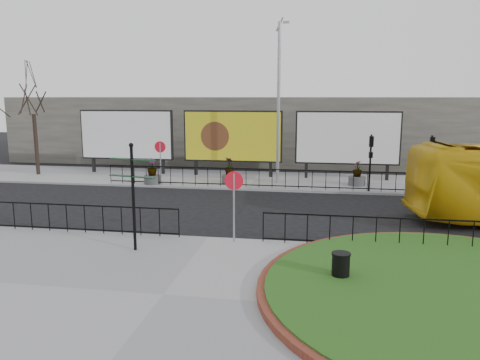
% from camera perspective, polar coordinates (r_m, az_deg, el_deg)
% --- Properties ---
extents(ground, '(90.00, 90.00, 0.00)m').
position_cam_1_polar(ground, '(16.93, -3.85, -7.32)').
color(ground, black).
rests_on(ground, ground).
extents(pavement_near, '(30.00, 10.00, 0.12)m').
position_cam_1_polar(pavement_near, '(12.41, -9.34, -13.84)').
color(pavement_near, gray).
rests_on(pavement_near, ground).
extents(pavement_far, '(44.00, 6.00, 0.12)m').
position_cam_1_polar(pavement_far, '(28.41, 1.73, -0.01)').
color(pavement_far, gray).
rests_on(pavement_far, ground).
extents(brick_edge, '(10.40, 10.40, 0.18)m').
position_cam_1_polar(brick_edge, '(13.21, 25.77, -12.54)').
color(brick_edge, brown).
rests_on(brick_edge, pavement_near).
extents(grass_lawn, '(10.00, 10.00, 0.22)m').
position_cam_1_polar(grass_lawn, '(13.20, 25.77, -12.46)').
color(grass_lawn, '#1B4512').
rests_on(grass_lawn, pavement_near).
extents(railing_near_left, '(10.00, 0.10, 1.10)m').
position_cam_1_polar(railing_near_left, '(18.77, -22.27, -4.20)').
color(railing_near_left, black).
rests_on(railing_near_left, pavement_near).
extents(railing_near_right, '(9.00, 0.10, 1.10)m').
position_cam_1_polar(railing_near_right, '(16.25, 18.90, -6.15)').
color(railing_near_right, black).
rests_on(railing_near_right, pavement_near).
extents(railing_far, '(18.00, 0.10, 1.10)m').
position_cam_1_polar(railing_far, '(25.54, 3.14, 0.21)').
color(railing_far, black).
rests_on(railing_far, pavement_far).
extents(speed_sign_far, '(0.64, 0.07, 2.47)m').
position_cam_1_polar(speed_sign_far, '(26.79, -9.69, 3.24)').
color(speed_sign_far, gray).
rests_on(speed_sign_far, pavement_far).
extents(speed_sign_near, '(0.64, 0.07, 2.47)m').
position_cam_1_polar(speed_sign_near, '(15.88, -0.75, -1.33)').
color(speed_sign_near, gray).
rests_on(speed_sign_near, pavement_near).
extents(billboard_left, '(6.20, 0.31, 4.10)m').
position_cam_1_polar(billboard_left, '(31.29, -13.67, 5.34)').
color(billboard_left, black).
rests_on(billboard_left, pavement_far).
extents(billboard_mid, '(6.20, 0.31, 4.10)m').
position_cam_1_polar(billboard_mid, '(29.26, -0.90, 5.31)').
color(billboard_mid, black).
rests_on(billboard_mid, pavement_far).
extents(billboard_right, '(6.20, 0.31, 4.10)m').
position_cam_1_polar(billboard_right, '(28.83, 12.96, 4.98)').
color(billboard_right, black).
rests_on(billboard_right, pavement_far).
extents(lamp_post, '(0.74, 0.18, 9.23)m').
position_cam_1_polar(lamp_post, '(26.80, 4.73, 9.60)').
color(lamp_post, gray).
rests_on(lamp_post, pavement_far).
extents(signal_pole_a, '(0.22, 0.26, 3.00)m').
position_cam_1_polar(signal_pole_a, '(25.36, 15.64, 3.04)').
color(signal_pole_a, black).
rests_on(signal_pole_a, pavement_far).
extents(signal_pole_b, '(0.22, 0.26, 3.00)m').
position_cam_1_polar(signal_pole_b, '(25.86, 22.27, 2.79)').
color(signal_pole_b, black).
rests_on(signal_pole_b, pavement_far).
extents(tree_left, '(2.00, 2.00, 7.00)m').
position_cam_1_polar(tree_left, '(32.53, -23.79, 6.75)').
color(tree_left, '#2D2119').
rests_on(tree_left, pavement_far).
extents(building_backdrop, '(40.00, 10.00, 5.00)m').
position_cam_1_polar(building_backdrop, '(37.98, 3.82, 6.26)').
color(building_backdrop, slate).
rests_on(building_backdrop, ground).
extents(fingerpost_sign, '(1.65, 0.58, 3.52)m').
position_cam_1_polar(fingerpost_sign, '(15.35, -12.93, -0.75)').
color(fingerpost_sign, black).
rests_on(fingerpost_sign, pavement_near).
extents(litter_bin, '(0.51, 0.51, 0.85)m').
position_cam_1_polar(litter_bin, '(13.04, 12.17, -10.43)').
color(litter_bin, black).
rests_on(litter_bin, pavement_near).
extents(planter_a, '(0.94, 0.94, 1.48)m').
position_cam_1_polar(planter_a, '(27.22, -10.65, 0.67)').
color(planter_a, '#4C4C4F').
rests_on(planter_a, pavement_far).
extents(planter_b, '(0.94, 0.94, 1.52)m').
position_cam_1_polar(planter_b, '(26.90, -1.27, 0.81)').
color(planter_b, '#4C4C4F').
rests_on(planter_b, pavement_far).
extents(planter_c, '(0.96, 0.96, 1.42)m').
position_cam_1_polar(planter_c, '(27.16, 14.08, 0.40)').
color(planter_c, '#4C4C4F').
rests_on(planter_c, pavement_far).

